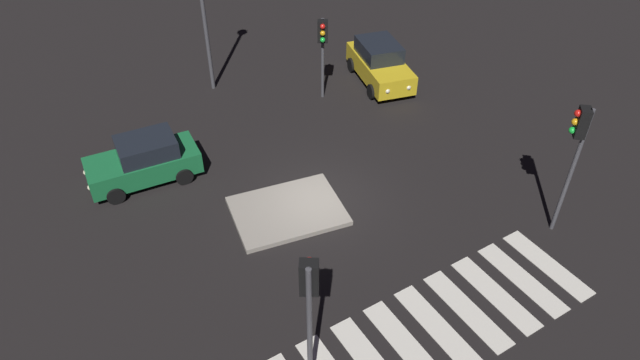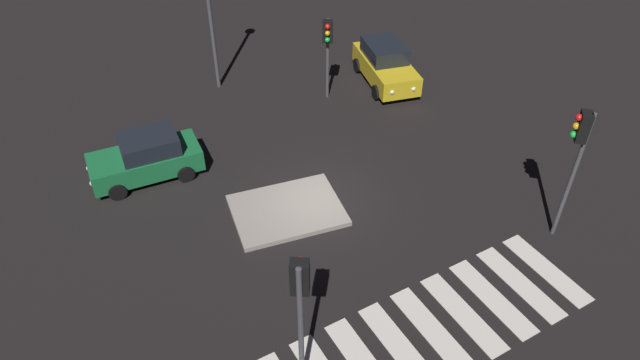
# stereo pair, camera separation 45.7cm
# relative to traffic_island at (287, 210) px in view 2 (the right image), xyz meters

# --- Properties ---
(ground_plane) EXTENTS (80.00, 80.00, 0.00)m
(ground_plane) POSITION_rel_traffic_island_xyz_m (1.30, -0.08, -0.09)
(ground_plane) COLOR black
(traffic_island) EXTENTS (4.25, 3.48, 0.18)m
(traffic_island) POSITION_rel_traffic_island_xyz_m (0.00, 0.00, 0.00)
(traffic_island) COLOR gray
(traffic_island) RESTS_ON ground
(car_yellow) EXTENTS (2.85, 4.64, 1.90)m
(car_yellow) POSITION_rel_traffic_island_xyz_m (8.31, 5.93, 0.84)
(car_yellow) COLOR gold
(car_yellow) RESTS_ON ground
(car_green) EXTENTS (4.22, 2.22, 1.78)m
(car_green) POSITION_rel_traffic_island_xyz_m (-3.58, 4.43, 0.78)
(car_green) COLOR #196B38
(car_green) RESTS_ON ground
(traffic_light_south) EXTENTS (0.54, 0.53, 4.45)m
(traffic_light_south) POSITION_rel_traffic_island_xyz_m (-2.64, -6.00, 3.28)
(traffic_light_south) COLOR #47474C
(traffic_light_south) RESTS_ON ground
(traffic_light_north) EXTENTS (0.54, 0.53, 3.77)m
(traffic_light_north) POSITION_rel_traffic_island_xyz_m (5.16, 5.98, 2.77)
(traffic_light_north) COLOR #47474C
(traffic_light_north) RESTS_ON ground
(traffic_light_east) EXTENTS (0.53, 0.54, 4.79)m
(traffic_light_east) POSITION_rel_traffic_island_xyz_m (7.24, -5.33, 3.53)
(traffic_light_east) COLOR #47474C
(traffic_light_east) RESTS_ON ground
(crosswalk_near) EXTENTS (9.90, 3.20, 0.02)m
(crosswalk_near) POSITION_rel_traffic_island_xyz_m (1.30, -6.52, -0.08)
(crosswalk_near) COLOR silver
(crosswalk_near) RESTS_ON ground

